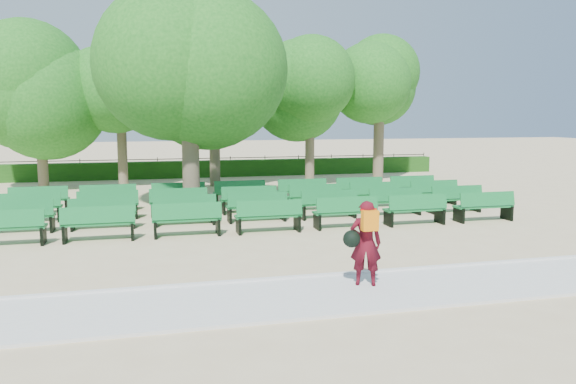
% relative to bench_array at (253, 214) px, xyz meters
% --- Properties ---
extents(ground, '(120.00, 120.00, 0.00)m').
position_rel_bench_array_xyz_m(ground, '(0.23, -1.14, -0.10)').
color(ground, '#C8B184').
extents(paving, '(30.00, 2.20, 0.06)m').
position_rel_bench_array_xyz_m(paving, '(0.23, -8.54, -0.07)').
color(paving, silver).
rests_on(paving, ground).
extents(curb, '(30.00, 0.12, 0.10)m').
position_rel_bench_array_xyz_m(curb, '(0.23, -7.39, -0.05)').
color(curb, silver).
rests_on(curb, ground).
extents(hedge, '(26.00, 0.70, 0.90)m').
position_rel_bench_array_xyz_m(hedge, '(0.23, 12.86, 0.35)').
color(hedge, '#1D4E14').
rests_on(hedge, ground).
extents(fence, '(26.00, 0.10, 1.02)m').
position_rel_bench_array_xyz_m(fence, '(0.23, 13.26, -0.10)').
color(fence, black).
rests_on(fence, ground).
extents(tree_line, '(21.80, 6.80, 7.04)m').
position_rel_bench_array_xyz_m(tree_line, '(0.23, 8.86, -0.10)').
color(tree_line, '#25721E').
rests_on(tree_line, ground).
extents(bench_array, '(1.91, 0.62, 1.20)m').
position_rel_bench_array_xyz_m(bench_array, '(0.00, 0.00, 0.00)').
color(bench_array, '#136F30').
rests_on(bench_array, ground).
extents(tree_among, '(5.30, 5.30, 7.22)m').
position_rel_bench_array_xyz_m(tree_among, '(-1.87, 1.63, 4.71)').
color(tree_among, brown).
rests_on(tree_among, ground).
extents(person, '(0.83, 0.59, 1.67)m').
position_rel_bench_array_xyz_m(person, '(0.66, -8.20, 0.82)').
color(person, '#4C0A15').
rests_on(person, ground).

